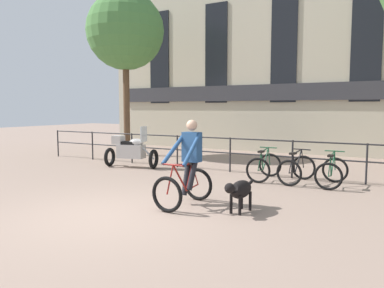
{
  "coord_description": "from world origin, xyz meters",
  "views": [
    {
      "loc": [
        4.52,
        -5.1,
        1.93
      ],
      "look_at": [
        0.0,
        2.86,
        1.05
      ],
      "focal_mm": 35.0,
      "sensor_mm": 36.0,
      "label": 1
    }
  ],
  "objects_px": {
    "parked_bicycle_mid_left": "(297,169)",
    "parked_bicycle_mid_right": "(332,172)",
    "dog": "(240,190)",
    "parked_bicycle_near_lamp": "(264,167)",
    "parked_motorcycle": "(131,150)",
    "cyclist_with_bike": "(187,167)"
  },
  "relations": [
    {
      "from": "parked_bicycle_mid_left",
      "to": "parked_bicycle_mid_right",
      "type": "relative_size",
      "value": 1.05
    },
    {
      "from": "dog",
      "to": "parked_bicycle_near_lamp",
      "type": "height_order",
      "value": "parked_bicycle_near_lamp"
    },
    {
      "from": "dog",
      "to": "parked_motorcycle",
      "type": "xyz_separation_m",
      "value": [
        -5.12,
        3.19,
        0.14
      ]
    },
    {
      "from": "dog",
      "to": "parked_bicycle_mid_left",
      "type": "xyz_separation_m",
      "value": [
        0.22,
        3.31,
        -0.07
      ]
    },
    {
      "from": "cyclist_with_bike",
      "to": "dog",
      "type": "distance_m",
      "value": 1.18
    },
    {
      "from": "parked_bicycle_mid_right",
      "to": "dog",
      "type": "bearing_deg",
      "value": 71.2
    },
    {
      "from": "parked_motorcycle",
      "to": "parked_bicycle_mid_right",
      "type": "relative_size",
      "value": 1.61
    },
    {
      "from": "parked_motorcycle",
      "to": "parked_bicycle_mid_right",
      "type": "bearing_deg",
      "value": -100.47
    },
    {
      "from": "dog",
      "to": "parked_bicycle_mid_right",
      "type": "distance_m",
      "value": 3.48
    },
    {
      "from": "dog",
      "to": "parked_bicycle_near_lamp",
      "type": "bearing_deg",
      "value": 108.3
    },
    {
      "from": "parked_bicycle_mid_left",
      "to": "cyclist_with_bike",
      "type": "bearing_deg",
      "value": 73.64
    },
    {
      "from": "parked_bicycle_near_lamp",
      "to": "parked_bicycle_mid_right",
      "type": "height_order",
      "value": "same"
    },
    {
      "from": "dog",
      "to": "parked_bicycle_mid_right",
      "type": "relative_size",
      "value": 0.91
    },
    {
      "from": "parked_motorcycle",
      "to": "parked_bicycle_mid_left",
      "type": "bearing_deg",
      "value": -100.28
    },
    {
      "from": "dog",
      "to": "parked_bicycle_mid_left",
      "type": "distance_m",
      "value": 3.32
    },
    {
      "from": "dog",
      "to": "parked_motorcycle",
      "type": "height_order",
      "value": "parked_motorcycle"
    },
    {
      "from": "dog",
      "to": "parked_bicycle_mid_right",
      "type": "height_order",
      "value": "parked_bicycle_mid_right"
    },
    {
      "from": "dog",
      "to": "parked_bicycle_mid_left",
      "type": "height_order",
      "value": "parked_bicycle_mid_left"
    },
    {
      "from": "cyclist_with_bike",
      "to": "parked_bicycle_mid_right",
      "type": "distance_m",
      "value": 3.99
    },
    {
      "from": "parked_bicycle_near_lamp",
      "to": "parked_bicycle_mid_right",
      "type": "relative_size",
      "value": 1.01
    },
    {
      "from": "parked_bicycle_near_lamp",
      "to": "parked_bicycle_mid_left",
      "type": "relative_size",
      "value": 0.96
    },
    {
      "from": "parked_bicycle_near_lamp",
      "to": "parked_bicycle_mid_left",
      "type": "xyz_separation_m",
      "value": [
        0.87,
        0.0,
        0.0
      ]
    }
  ]
}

